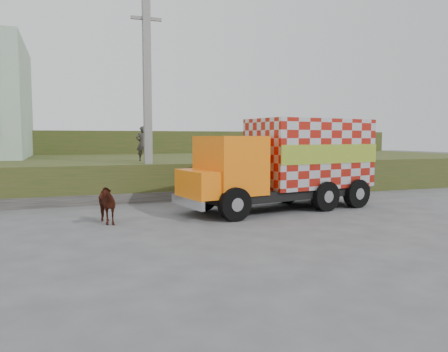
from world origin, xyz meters
name	(u,v)px	position (x,y,z in m)	size (l,w,h in m)	color
ground	(207,219)	(0.00, 0.00, 0.00)	(120.00, 120.00, 0.00)	#474749
embankment	(149,172)	(0.00, 10.00, 0.75)	(40.00, 12.00, 1.50)	#2B4517
embankment_far	(122,151)	(0.00, 22.00, 1.50)	(40.00, 12.00, 3.00)	#2B4517
retaining_strip	(125,198)	(-2.00, 4.20, 0.20)	(16.00, 0.50, 0.40)	#595651
utility_pole	(147,99)	(-1.00, 4.60, 4.08)	(1.20, 0.30, 8.00)	gray
cargo_truck	(289,163)	(3.37, 0.93, 1.65)	(7.48, 3.53, 3.21)	black
cow	(103,204)	(-3.11, 0.33, 0.58)	(0.63, 1.37, 1.16)	#311B0C
pedestrian	(143,144)	(-0.87, 6.74, 2.28)	(0.57, 0.37, 1.57)	#302C2A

